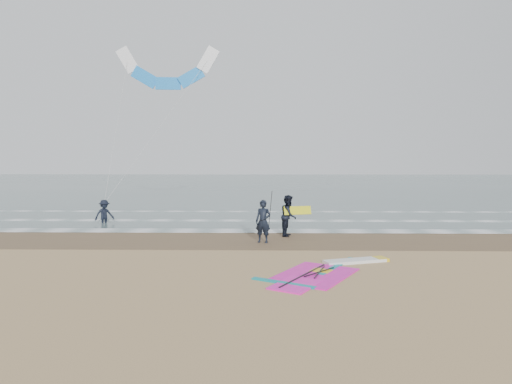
{
  "coord_description": "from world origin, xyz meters",
  "views": [
    {
      "loc": [
        -0.21,
        -14.21,
        3.62
      ],
      "look_at": [
        -0.58,
        5.0,
        2.2
      ],
      "focal_mm": 32.0,
      "sensor_mm": 36.0,
      "label": 1
    }
  ],
  "objects_px": {
    "windsurf_rig": "(328,271)",
    "person_standing": "(263,221)",
    "person_wading": "(104,208)",
    "person_walking": "(289,216)",
    "surf_kite": "(168,72)"
  },
  "relations": [
    {
      "from": "person_standing",
      "to": "person_wading",
      "type": "relative_size",
      "value": 1.11
    },
    {
      "from": "person_wading",
      "to": "person_walking",
      "type": "bearing_deg",
      "value": -59.94
    },
    {
      "from": "surf_kite",
      "to": "person_standing",
      "type": "bearing_deg",
      "value": -59.12
    },
    {
      "from": "windsurf_rig",
      "to": "person_walking",
      "type": "relative_size",
      "value": 2.49
    },
    {
      "from": "person_walking",
      "to": "surf_kite",
      "type": "bearing_deg",
      "value": 52.4
    },
    {
      "from": "windsurf_rig",
      "to": "surf_kite",
      "type": "xyz_separation_m",
      "value": [
        -8.3,
        15.38,
        9.16
      ]
    },
    {
      "from": "windsurf_rig",
      "to": "surf_kite",
      "type": "bearing_deg",
      "value": 118.35
    },
    {
      "from": "windsurf_rig",
      "to": "person_standing",
      "type": "height_order",
      "value": "person_standing"
    },
    {
      "from": "person_wading",
      "to": "windsurf_rig",
      "type": "bearing_deg",
      "value": -82.61
    },
    {
      "from": "person_walking",
      "to": "person_wading",
      "type": "height_order",
      "value": "person_walking"
    },
    {
      "from": "windsurf_rig",
      "to": "person_walking",
      "type": "bearing_deg",
      "value": 97.65
    },
    {
      "from": "person_walking",
      "to": "person_standing",
      "type": "bearing_deg",
      "value": 157.14
    },
    {
      "from": "windsurf_rig",
      "to": "person_wading",
      "type": "height_order",
      "value": "person_wading"
    },
    {
      "from": "windsurf_rig",
      "to": "person_wading",
      "type": "bearing_deg",
      "value": 135.78
    },
    {
      "from": "windsurf_rig",
      "to": "person_standing",
      "type": "relative_size",
      "value": 2.59
    }
  ]
}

